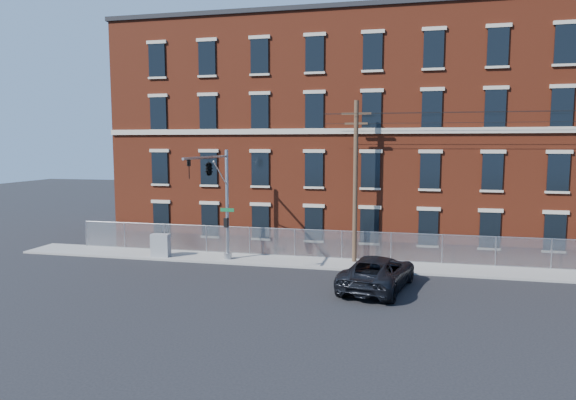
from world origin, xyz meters
The scene contains 8 objects.
ground centered at (0.00, 0.00, 0.00)m, with size 140.00×140.00×0.00m, color black.
sidewalk centered at (12.00, 5.00, 0.06)m, with size 65.00×3.00×0.12m, color gray.
mill_building centered at (12.00, 13.93, 8.15)m, with size 55.30×14.32×16.30m.
chain_link_fence centered at (12.00, 6.30, 1.06)m, with size 59.06×0.06×1.85m.
traffic_signal_mast centered at (-6.00, 2.18, 5.39)m, with size 0.90×6.75×7.00m.
utility_pole_near centered at (2.00, 5.60, 5.34)m, with size 1.80×0.28×10.00m.
pickup_truck centered at (3.70, 0.24, 0.87)m, with size 2.88×6.24×1.73m, color black.
utility_cabinet centered at (-10.54, 4.20, 0.87)m, with size 1.19×0.60×1.49m, color gray.
Camera 1 is at (4.80, -25.68, 7.45)m, focal length 31.46 mm.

